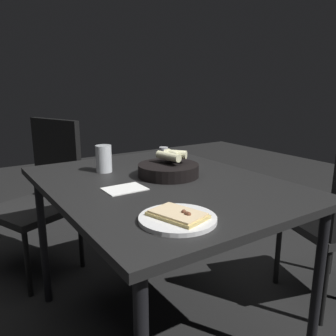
{
  "coord_description": "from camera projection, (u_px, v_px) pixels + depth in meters",
  "views": [
    {
      "loc": [
        -0.75,
        -1.2,
        1.15
      ],
      "look_at": [
        -0.01,
        -0.08,
        0.82
      ],
      "focal_mm": 36.52,
      "sensor_mm": 36.0,
      "label": 1
    }
  ],
  "objects": [
    {
      "name": "bread_basket",
      "position": [
        169.0,
        169.0,
        1.54
      ],
      "size": [
        0.27,
        0.27,
        0.11
      ],
      "color": "black",
      "rests_on": "dining_table"
    },
    {
      "name": "napkin",
      "position": [
        125.0,
        189.0,
        1.35
      ],
      "size": [
        0.16,
        0.12,
        0.0
      ],
      "color": "white",
      "rests_on": "dining_table"
    },
    {
      "name": "ground",
      "position": [
        161.0,
        329.0,
        1.65
      ],
      "size": [
        8.0,
        8.0,
        0.0
      ],
      "primitive_type": "plane",
      "color": "black"
    },
    {
      "name": "beer_glass",
      "position": [
        104.0,
        160.0,
        1.61
      ],
      "size": [
        0.08,
        0.08,
        0.13
      ],
      "color": "silver",
      "rests_on": "dining_table"
    },
    {
      "name": "dining_table",
      "position": [
        161.0,
        194.0,
        1.49
      ],
      "size": [
        0.91,
        1.18,
        0.74
      ],
      "color": "black",
      "rests_on": "ground"
    },
    {
      "name": "pepper_shaker",
      "position": [
        164.0,
        156.0,
        1.79
      ],
      "size": [
        0.05,
        0.05,
        0.09
      ],
      "color": "#BFB299",
      "rests_on": "dining_table"
    },
    {
      "name": "chair_spare",
      "position": [
        44.0,
        189.0,
        2.11
      ],
      "size": [
        0.58,
        0.58,
        0.94
      ],
      "color": "black",
      "rests_on": "ground"
    },
    {
      "name": "pizza_plate",
      "position": [
        178.0,
        218.0,
        1.04
      ],
      "size": [
        0.24,
        0.24,
        0.04
      ],
      "color": "white",
      "rests_on": "dining_table"
    }
  ]
}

